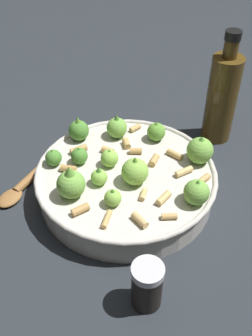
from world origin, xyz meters
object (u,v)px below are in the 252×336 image
(pepper_shaker, at_px, (147,285))
(olive_oil_bottle, at_px, (222,97))
(cooking_pan, at_px, (126,179))
(wooden_spoon, at_px, (40,169))

(pepper_shaker, distance_m, olive_oil_bottle, 0.43)
(cooking_pan, height_order, pepper_shaker, cooking_pan)
(wooden_spoon, bearing_deg, pepper_shaker, 3.51)
(cooking_pan, distance_m, wooden_spoon, 0.18)
(wooden_spoon, bearing_deg, olive_oil_bottle, 76.13)
(cooking_pan, bearing_deg, pepper_shaker, -24.68)
(cooking_pan, xyz_separation_m, wooden_spoon, (-0.14, -0.11, -0.03))
(pepper_shaker, bearing_deg, wooden_spoon, -176.49)
(cooking_pan, relative_size, olive_oil_bottle, 1.37)
(cooking_pan, xyz_separation_m, olive_oil_bottle, (-0.05, 0.26, 0.06))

